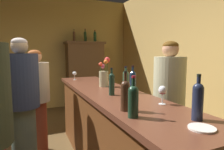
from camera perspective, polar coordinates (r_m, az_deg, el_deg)
wall_back at (r=5.45m, az=-20.75°, el=6.07°), size 5.00×0.12×2.96m
wall_right at (r=3.48m, az=29.65°, el=5.74°), size 0.12×6.70×2.96m
bar_counter at (r=2.46m, az=-0.59°, el=-16.44°), size 0.65×2.97×1.02m
display_cabinet at (r=5.34m, az=-7.85°, el=0.43°), size 1.05×0.47×1.78m
wine_bottle_rose at (r=2.22m, az=6.09°, el=-1.69°), size 0.07×0.07×0.31m
wine_bottle_merlot at (r=2.38m, az=4.05°, el=-1.23°), size 0.07×0.07×0.29m
wine_bottle_syrah at (r=1.37m, az=6.24°, el=-7.20°), size 0.07×0.07×0.29m
wine_bottle_malbec at (r=2.08m, az=-0.09°, el=-2.33°), size 0.06×0.06×0.29m
wine_bottle_chardonnay at (r=1.52m, az=3.92°, el=-5.56°), size 0.07×0.07×0.31m
wine_bottle_pinot at (r=1.42m, az=23.83°, el=-6.62°), size 0.07×0.07×0.31m
wine_glass_front at (r=1.77m, az=14.58°, el=-4.60°), size 0.07×0.07×0.17m
wine_glass_mid at (r=3.35m, az=-10.90°, el=0.40°), size 0.07×0.07×0.14m
flower_arrangement at (r=2.62m, az=-2.37°, el=0.00°), size 0.16×0.14×0.40m
cheese_plate at (r=1.31m, az=24.81°, el=-13.93°), size 0.16×0.16×0.01m
display_bottle_left at (r=5.26m, az=-11.05°, el=11.17°), size 0.07×0.07×0.31m
display_bottle_midleft at (r=5.34m, az=-7.85°, el=11.24°), size 0.07×0.07×0.34m
display_bottle_center at (r=5.42m, az=-5.02°, el=11.21°), size 0.08×0.08×0.32m
patron_tall at (r=2.49m, az=-24.75°, el=-7.63°), size 0.38×0.38×1.64m
patron_in_grey at (r=3.04m, az=-21.24°, el=-6.32°), size 0.38×0.38×1.52m
bartender at (r=2.54m, az=16.28°, el=-7.34°), size 0.39×0.39×1.62m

